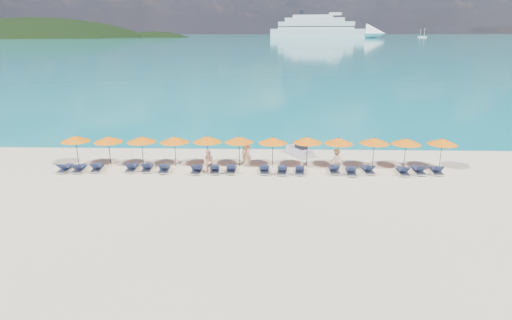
{
  "coord_description": "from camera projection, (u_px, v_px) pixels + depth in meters",
  "views": [
    {
      "loc": [
        0.78,
        -24.0,
        9.43
      ],
      "look_at": [
        0.0,
        3.0,
        1.2
      ],
      "focal_mm": 30.0,
      "sensor_mm": 36.0,
      "label": 1
    }
  ],
  "objects": [
    {
      "name": "lounger_10",
      "position": [
        282.0,
        170.0,
        29.31
      ],
      "size": [
        0.77,
        1.75,
        0.66
      ],
      "rotation": [
        0.0,
        0.0,
        -0.09
      ],
      "color": "silver",
      "rests_on": "ground"
    },
    {
      "name": "sea",
      "position": [
        268.0,
        36.0,
        656.81
      ],
      "size": [
        1600.0,
        1300.0,
        0.01
      ],
      "primitive_type": "cube",
      "color": "#1FA9B2",
      "rests_on": "ground"
    },
    {
      "name": "beachgoer_a",
      "position": [
        247.0,
        153.0,
        30.58
      ],
      "size": [
        0.74,
        0.52,
        1.94
      ],
      "primitive_type": "imported",
      "rotation": [
        0.0,
        0.0,
        -0.08
      ],
      "color": "#DEA07C",
      "rests_on": "ground"
    },
    {
      "name": "lounger_11",
      "position": [
        300.0,
        170.0,
        29.29
      ],
      "size": [
        0.77,
        1.75,
        0.66
      ],
      "rotation": [
        0.0,
        0.0,
        -0.09
      ],
      "color": "silver",
      "rests_on": "ground"
    },
    {
      "name": "lounger_7",
      "position": [
        215.0,
        169.0,
        29.51
      ],
      "size": [
        0.77,
        1.75,
        0.66
      ],
      "rotation": [
        0.0,
        0.0,
        0.09
      ],
      "color": "silver",
      "rests_on": "ground"
    },
    {
      "name": "sailboat_near",
      "position": [
        420.0,
        37.0,
        568.44
      ],
      "size": [
        5.75,
        1.92,
        10.53
      ],
      "color": "silver",
      "rests_on": "ground"
    },
    {
      "name": "umbrella_2",
      "position": [
        141.0,
        139.0,
        30.25
      ],
      "size": [
        2.1,
        2.1,
        2.28
      ],
      "color": "black",
      "rests_on": "ground"
    },
    {
      "name": "umbrella_7",
      "position": [
        307.0,
        140.0,
        30.08
      ],
      "size": [
        2.1,
        2.1,
        2.28
      ],
      "color": "black",
      "rests_on": "ground"
    },
    {
      "name": "lounger_13",
      "position": [
        351.0,
        171.0,
        29.1
      ],
      "size": [
        0.72,
        1.73,
        0.66
      ],
      "rotation": [
        0.0,
        0.0,
        -0.06
      ],
      "color": "silver",
      "rests_on": "ground"
    },
    {
      "name": "jetski",
      "position": [
        300.0,
        151.0,
        33.49
      ],
      "size": [
        2.08,
        2.66,
        0.9
      ],
      "rotation": [
        0.0,
        0.0,
        0.52
      ],
      "color": "#B0ABC6",
      "rests_on": "ground"
    },
    {
      "name": "lounger_4",
      "position": [
        147.0,
        167.0,
        29.84
      ],
      "size": [
        0.76,
        1.75,
        0.66
      ],
      "rotation": [
        0.0,
        0.0,
        0.09
      ],
      "color": "silver",
      "rests_on": "ground"
    },
    {
      "name": "ground",
      "position": [
        255.0,
        194.0,
        25.72
      ],
      "size": [
        1400.0,
        1400.0,
        0.0
      ],
      "primitive_type": "plane",
      "color": "beige"
    },
    {
      "name": "umbrella_10",
      "position": [
        406.0,
        141.0,
        29.69
      ],
      "size": [
        2.1,
        2.1,
        2.28
      ],
      "color": "black",
      "rests_on": "ground"
    },
    {
      "name": "umbrella_1",
      "position": [
        108.0,
        139.0,
        30.25
      ],
      "size": [
        2.1,
        2.1,
        2.28
      ],
      "color": "black",
      "rests_on": "ground"
    },
    {
      "name": "sailboat_far",
      "position": [
        424.0,
        37.0,
        561.25
      ],
      "size": [
        6.1,
        2.03,
        11.18
      ],
      "color": "silver",
      "rests_on": "ground"
    },
    {
      "name": "beachgoer_b",
      "position": [
        209.0,
        162.0,
        29.07
      ],
      "size": [
        0.93,
        0.79,
        1.66
      ],
      "primitive_type": "imported",
      "rotation": [
        0.0,
        0.0,
        -0.49
      ],
      "color": "#DEA07C",
      "rests_on": "ground"
    },
    {
      "name": "lounger_15",
      "position": [
        403.0,
        171.0,
        29.11
      ],
      "size": [
        0.67,
        1.72,
        0.66
      ],
      "rotation": [
        0.0,
        0.0,
        -0.03
      ],
      "color": "silver",
      "rests_on": "ground"
    },
    {
      "name": "lounger_3",
      "position": [
        132.0,
        167.0,
        29.88
      ],
      "size": [
        0.73,
        1.74,
        0.66
      ],
      "rotation": [
        0.0,
        0.0,
        0.06
      ],
      "color": "silver",
      "rests_on": "ground"
    },
    {
      "name": "lounger_6",
      "position": [
        197.0,
        169.0,
        29.43
      ],
      "size": [
        0.66,
        1.71,
        0.66
      ],
      "rotation": [
        0.0,
        0.0,
        -0.02
      ],
      "color": "silver",
      "rests_on": "ground"
    },
    {
      "name": "umbrella_6",
      "position": [
        273.0,
        140.0,
        30.02
      ],
      "size": [
        2.1,
        2.1,
        2.28
      ],
      "color": "black",
      "rests_on": "ground"
    },
    {
      "name": "umbrella_5",
      "position": [
        239.0,
        139.0,
        30.22
      ],
      "size": [
        2.1,
        2.1,
        2.28
      ],
      "color": "black",
      "rests_on": "ground"
    },
    {
      "name": "cruise_ship",
      "position": [
        328.0,
        29.0,
        542.86
      ],
      "size": [
        144.82,
        57.95,
        40.0
      ],
      "rotation": [
        0.0,
        0.0,
        -0.25
      ],
      "color": "silver",
      "rests_on": "ground"
    },
    {
      "name": "lounger_14",
      "position": [
        368.0,
        169.0,
        29.43
      ],
      "size": [
        0.75,
        1.74,
        0.66
      ],
      "rotation": [
        0.0,
        0.0,
        0.08
      ],
      "color": "silver",
      "rests_on": "ground"
    },
    {
      "name": "lounger_1",
      "position": [
        79.0,
        168.0,
        29.69
      ],
      "size": [
        0.76,
        1.75,
        0.66
      ],
      "rotation": [
        0.0,
        0.0,
        0.08
      ],
      "color": "silver",
      "rests_on": "ground"
    },
    {
      "name": "lounger_17",
      "position": [
        436.0,
        170.0,
        29.26
      ],
      "size": [
        0.79,
        1.76,
        0.66
      ],
      "rotation": [
        0.0,
        0.0,
        -0.1
      ],
      "color": "silver",
      "rests_on": "ground"
    },
    {
      "name": "lounger_9",
      "position": [
        264.0,
        169.0,
        29.42
      ],
      "size": [
        0.76,
        1.75,
        0.66
      ],
      "rotation": [
        0.0,
        0.0,
        0.09
      ],
      "color": "silver",
      "rests_on": "ground"
    },
    {
      "name": "umbrella_9",
      "position": [
        375.0,
        141.0,
        29.88
      ],
      "size": [
        2.1,
        2.1,
        2.28
      ],
      "color": "black",
      "rests_on": "ground"
    },
    {
      "name": "beachgoer_c",
      "position": [
        336.0,
        160.0,
        29.87
      ],
      "size": [
        1.0,
        0.5,
        1.51
      ],
      "primitive_type": "imported",
      "rotation": [
        0.0,
        0.0,
        3.19
      ],
      "color": "#DEA07C",
      "rests_on": "ground"
    },
    {
      "name": "umbrella_8",
      "position": [
        339.0,
        141.0,
        29.85
      ],
      "size": [
        2.1,
        2.1,
        2.28
      ],
      "color": "black",
      "rests_on": "ground"
    },
    {
      "name": "lounger_16",
      "position": [
        419.0,
        170.0,
        29.28
      ],
      "size": [
        0.65,
        1.71,
        0.66
      ],
      "rotation": [
        0.0,
        0.0,
        -0.02
      ],
      "color": "silver",
      "rests_on": "ground"
    },
    {
      "name": "umbrella_11",
      "position": [
        443.0,
        141.0,
        29.65
      ],
      "size": [
        2.1,
        2.1,
        2.28
      ],
      "color": "black",
      "rests_on": "ground"
    },
    {
      "name": "umbrella_3",
      "position": [
        175.0,
        139.0,
        30.2
      ],
      "size": [
        2.1,
        2.1,
        2.28
      ],
      "color": "black",
      "rests_on": "ground"
    },
    {
      "name": "lounger_0",
      "position": [
        65.0,
        168.0,
        29.72
      ],
      "size": [
        0.66,
        1.71,
        0.66
      ],
      "rotation": [
        0.0,
        0.0,
        0.02
      ],
      "color": "silver",
      "rests_on": "ground"
    },
    {
      "name": "lounger_5",
      "position": [
        164.0,
        168.0,
        29.64
      ],
      "size": [
        0.75,
        1.74,
        0.66
      ],
      "rotation": [
        0.0,
        0.0,
        0.08
      ],
      "color": "silver",
      "rests_on": "ground"
    },
    {
      "name": "lounger_8",
      "position": [
        231.0,
        169.0,
        29.52
      ],
      "size": [
        0.66,
        1.71,
        0.66
      ],
      "rotation": [
        0.0,
        0.0,
        -0.02
      ],
      "color": "silver",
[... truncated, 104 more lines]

